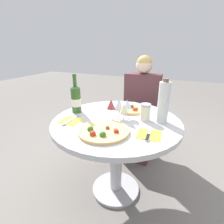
{
  "coord_description": "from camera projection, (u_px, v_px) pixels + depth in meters",
  "views": [
    {
      "loc": [
        0.46,
        -1.17,
        1.25
      ],
      "look_at": [
        0.01,
        -0.1,
        0.8
      ],
      "focal_mm": 28.0,
      "sensor_mm": 36.0,
      "label": 1
    }
  ],
  "objects": [
    {
      "name": "ground_plane",
      "position": [
        116.0,
        189.0,
        1.62
      ],
      "size": [
        12.0,
        12.0,
        0.0
      ],
      "primitive_type": "plane",
      "color": "slate",
      "rests_on": "ground"
    },
    {
      "name": "dining_table",
      "position": [
        116.0,
        134.0,
        1.41
      ],
      "size": [
        1.0,
        1.0,
        0.7
      ],
      "color": "#B2B2B7",
      "rests_on": "ground_plane"
    },
    {
      "name": "chair_behind_diner",
      "position": [
        142.0,
        115.0,
        2.14
      ],
      "size": [
        0.36,
        0.36,
        0.93
      ],
      "rotation": [
        0.0,
        0.0,
        3.14
      ],
      "color": "#ADADB2",
      "rests_on": "ground_plane"
    },
    {
      "name": "seated_diner",
      "position": [
        140.0,
        114.0,
        2.0
      ],
      "size": [
        0.38,
        0.39,
        1.15
      ],
      "rotation": [
        0.0,
        0.0,
        3.14
      ],
      "color": "#512D33",
      "rests_on": "ground_plane"
    },
    {
      "name": "pizza_large",
      "position": [
        103.0,
        131.0,
        1.16
      ],
      "size": [
        0.34,
        0.34,
        0.05
      ],
      "color": "#DBB26B",
      "rests_on": "dining_table"
    },
    {
      "name": "pizza_small_far",
      "position": [
        131.0,
        109.0,
        1.55
      ],
      "size": [
        0.23,
        0.23,
        0.05
      ],
      "color": "tan",
      "rests_on": "dining_table"
    },
    {
      "name": "wine_bottle",
      "position": [
        76.0,
        99.0,
        1.49
      ],
      "size": [
        0.08,
        0.08,
        0.33
      ],
      "color": "#2D5623",
      "rests_on": "dining_table"
    },
    {
      "name": "tall_carafe",
      "position": [
        163.0,
        102.0,
        1.27
      ],
      "size": [
        0.08,
        0.08,
        0.33
      ],
      "color": "silver",
      "rests_on": "dining_table"
    },
    {
      "name": "sugar_shaker",
      "position": [
        145.0,
        112.0,
        1.34
      ],
      "size": [
        0.08,
        0.08,
        0.13
      ],
      "color": "silver",
      "rests_on": "dining_table"
    },
    {
      "name": "wine_glass_front_left",
      "position": [
        111.0,
        105.0,
        1.34
      ],
      "size": [
        0.07,
        0.07,
        0.16
      ],
      "color": "silver",
      "rests_on": "dining_table"
    },
    {
      "name": "wine_glass_back_right",
      "position": [
        127.0,
        105.0,
        1.37
      ],
      "size": [
        0.08,
        0.08,
        0.15
      ],
      "color": "silver",
      "rests_on": "dining_table"
    },
    {
      "name": "wine_glass_front_right",
      "position": [
        124.0,
        109.0,
        1.31
      ],
      "size": [
        0.07,
        0.07,
        0.14
      ],
      "color": "silver",
      "rests_on": "dining_table"
    },
    {
      "name": "wine_glass_center",
      "position": [
        119.0,
        105.0,
        1.35
      ],
      "size": [
        0.08,
        0.08,
        0.16
      ],
      "color": "silver",
      "rests_on": "dining_table"
    },
    {
      "name": "place_setting_left",
      "position": [
        70.0,
        121.0,
        1.34
      ],
      "size": [
        0.15,
        0.19,
        0.01
      ],
      "color": "yellow",
      "rests_on": "dining_table"
    },
    {
      "name": "place_setting_right",
      "position": [
        149.0,
        135.0,
        1.13
      ],
      "size": [
        0.16,
        0.19,
        0.01
      ],
      "color": "yellow",
      "rests_on": "dining_table"
    }
  ]
}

